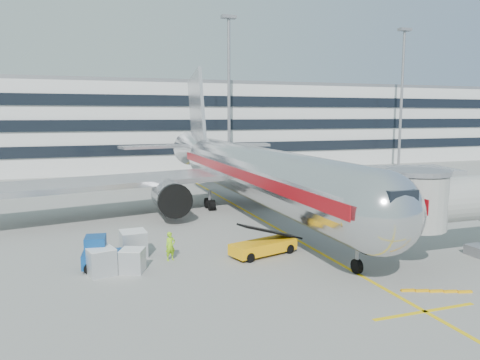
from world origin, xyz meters
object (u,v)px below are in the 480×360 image
object	(u,v)px
cargo_container_front	(132,260)
ramp_worker	(170,246)
main_jet	(247,170)
baggage_tug	(103,255)
cargo_container_right	(133,243)
cargo_container_left	(101,261)
belt_loader	(263,245)

from	to	relation	value
cargo_container_front	ramp_worker	xyz separation A→B (m)	(2.67, 1.54, 0.24)
main_jet	baggage_tug	xyz separation A→B (m)	(-14.66, -13.80, -3.29)
main_jet	cargo_container_right	distance (m)	17.39
cargo_container_left	belt_loader	bearing A→B (deg)	2.40
ramp_worker	cargo_container_left	bearing A→B (deg)	-179.02
main_jet	belt_loader	bearing A→B (deg)	-105.62
belt_loader	ramp_worker	world-z (taller)	belt_loader
ramp_worker	cargo_container_front	bearing A→B (deg)	-166.25
cargo_container_left	cargo_container_front	bearing A→B (deg)	-4.18
belt_loader	baggage_tug	bearing A→B (deg)	177.27
cargo_container_left	ramp_worker	bearing A→B (deg)	17.18
belt_loader	baggage_tug	distance (m)	10.67
main_jet	ramp_worker	bearing A→B (deg)	-127.65
main_jet	cargo_container_left	world-z (taller)	main_jet
belt_loader	cargo_container_right	xyz separation A→B (m)	(-8.53, 2.71, 0.22)
main_jet	cargo_container_front	bearing A→B (deg)	-131.05
cargo_container_right	baggage_tug	bearing A→B (deg)	-133.96
cargo_container_left	cargo_container_front	size ratio (longest dim) A/B	1.05
cargo_container_left	cargo_container_front	world-z (taller)	cargo_container_left
belt_loader	ramp_worker	distance (m)	6.38
belt_loader	cargo_container_left	distance (m)	10.85
baggage_tug	cargo_container_right	bearing A→B (deg)	46.04
main_jet	baggage_tug	world-z (taller)	main_jet
baggage_tug	ramp_worker	bearing A→B (deg)	5.75
baggage_tug	cargo_container_left	world-z (taller)	baggage_tug
cargo_container_left	cargo_container_front	distance (m)	1.87
cargo_container_left	ramp_worker	distance (m)	4.74
baggage_tug	cargo_container_front	distance (m)	2.02
baggage_tug	cargo_container_right	xyz separation A→B (m)	(2.13, 2.20, -0.04)
belt_loader	cargo_container_front	distance (m)	8.99
baggage_tug	cargo_container_left	distance (m)	0.98
main_jet	belt_loader	size ratio (longest dim) A/B	9.88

